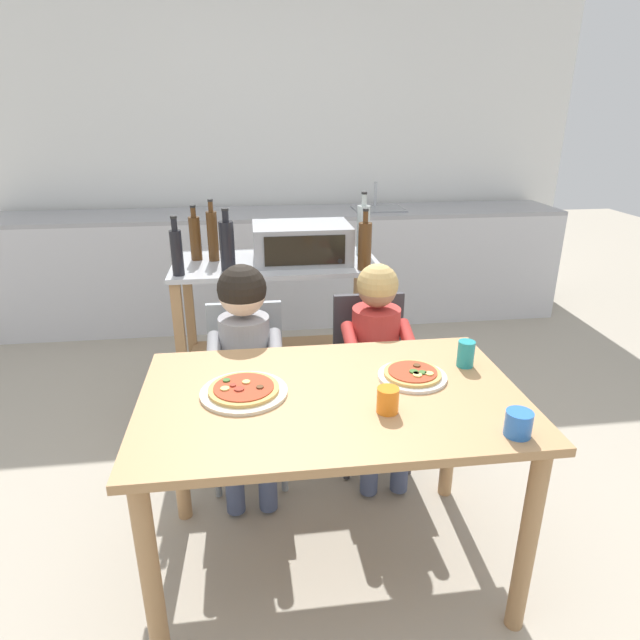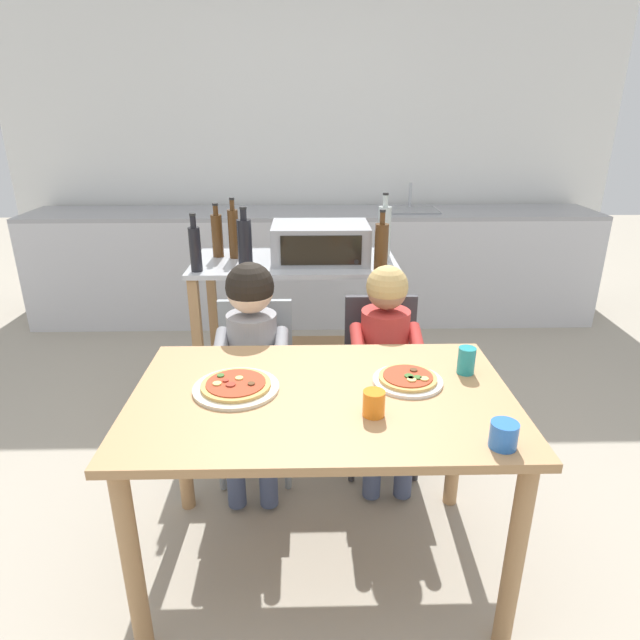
{
  "view_description": "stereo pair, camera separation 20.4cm",
  "coord_description": "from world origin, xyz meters",
  "px_view_note": "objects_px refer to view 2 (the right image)",
  "views": [
    {
      "loc": [
        -0.25,
        -1.59,
        1.64
      ],
      "look_at": [
        0.0,
        0.3,
        0.9
      ],
      "focal_mm": 30.37,
      "sensor_mm": 36.0,
      "label": 1
    },
    {
      "loc": [
        -0.04,
        -1.61,
        1.64
      ],
      "look_at": [
        0.0,
        0.3,
        0.9
      ],
      "focal_mm": 30.37,
      "sensor_mm": 36.0,
      "label": 2
    }
  ],
  "objects_px": {
    "pizza_plate_cream": "(236,386)",
    "dining_table": "(322,421)",
    "toaster_oven": "(320,242)",
    "bottle_slim_sauce": "(381,246)",
    "child_in_red_shirt": "(386,350)",
    "bottle_tall_green_wine": "(195,247)",
    "dining_chair_right": "(381,370)",
    "dining_chair_left": "(256,376)",
    "kitchen_island_cart": "(296,310)",
    "bottle_brown_beer": "(217,234)",
    "bottle_dark_olive_oil": "(245,243)",
    "drinking_cup_orange": "(374,403)",
    "drinking_cup_teal": "(466,360)",
    "drinking_cup_blue": "(504,435)",
    "pizza_plate_white": "(408,379)",
    "bottle_clear_vinegar": "(384,230)",
    "bottle_squat_spirits": "(234,233)",
    "child_in_grey_shirt": "(251,347)"
  },
  "relations": [
    {
      "from": "bottle_dark_olive_oil",
      "to": "drinking_cup_blue",
      "type": "height_order",
      "value": "bottle_dark_olive_oil"
    },
    {
      "from": "bottle_slim_sauce",
      "to": "bottle_squat_spirits",
      "type": "height_order",
      "value": "bottle_squat_spirits"
    },
    {
      "from": "bottle_slim_sauce",
      "to": "bottle_tall_green_wine",
      "type": "distance_m",
      "value": 0.93
    },
    {
      "from": "bottle_clear_vinegar",
      "to": "drinking_cup_orange",
      "type": "xyz_separation_m",
      "value": [
        -0.22,
        -1.46,
        -0.23
      ]
    },
    {
      "from": "drinking_cup_orange",
      "to": "bottle_dark_olive_oil",
      "type": "bearing_deg",
      "value": 112.9
    },
    {
      "from": "pizza_plate_white",
      "to": "drinking_cup_teal",
      "type": "height_order",
      "value": "drinking_cup_teal"
    },
    {
      "from": "bottle_squat_spirits",
      "to": "pizza_plate_cream",
      "type": "distance_m",
      "value": 1.3
    },
    {
      "from": "bottle_tall_green_wine",
      "to": "pizza_plate_cream",
      "type": "bearing_deg",
      "value": -72.81
    },
    {
      "from": "pizza_plate_cream",
      "to": "dining_table",
      "type": "bearing_deg",
      "value": -6.92
    },
    {
      "from": "bottle_clear_vinegar",
      "to": "drinking_cup_teal",
      "type": "xyz_separation_m",
      "value": [
        0.15,
        -1.18,
        -0.23
      ]
    },
    {
      "from": "bottle_slim_sauce",
      "to": "bottle_dark_olive_oil",
      "type": "distance_m",
      "value": 0.69
    },
    {
      "from": "bottle_brown_beer",
      "to": "bottle_slim_sauce",
      "type": "bearing_deg",
      "value": -19.47
    },
    {
      "from": "kitchen_island_cart",
      "to": "dining_chair_left",
      "type": "bearing_deg",
      "value": -106.7
    },
    {
      "from": "bottle_slim_sauce",
      "to": "bottle_clear_vinegar",
      "type": "relative_size",
      "value": 0.89
    },
    {
      "from": "bottle_squat_spirits",
      "to": "dining_table",
      "type": "relative_size",
      "value": 0.25
    },
    {
      "from": "dining_table",
      "to": "pizza_plate_cream",
      "type": "bearing_deg",
      "value": 173.08
    },
    {
      "from": "pizza_plate_cream",
      "to": "toaster_oven",
      "type": "bearing_deg",
      "value": 75.21
    },
    {
      "from": "kitchen_island_cart",
      "to": "bottle_brown_beer",
      "type": "xyz_separation_m",
      "value": [
        -0.42,
        0.08,
        0.41
      ]
    },
    {
      "from": "pizza_plate_cream",
      "to": "pizza_plate_white",
      "type": "relative_size",
      "value": 1.21
    },
    {
      "from": "dining_chair_right",
      "to": "bottle_squat_spirits",
      "type": "bearing_deg",
      "value": 141.38
    },
    {
      "from": "toaster_oven",
      "to": "pizza_plate_white",
      "type": "distance_m",
      "value": 1.21
    },
    {
      "from": "dining_chair_right",
      "to": "kitchen_island_cart",
      "type": "bearing_deg",
      "value": 127.65
    },
    {
      "from": "bottle_tall_green_wine",
      "to": "bottle_clear_vinegar",
      "type": "bearing_deg",
      "value": 15.92
    },
    {
      "from": "dining_chair_left",
      "to": "pizza_plate_cream",
      "type": "bearing_deg",
      "value": -90.02
    },
    {
      "from": "bottle_clear_vinegar",
      "to": "pizza_plate_cream",
      "type": "relative_size",
      "value": 1.18
    },
    {
      "from": "kitchen_island_cart",
      "to": "child_in_red_shirt",
      "type": "distance_m",
      "value": 0.79
    },
    {
      "from": "bottle_clear_vinegar",
      "to": "bottle_tall_green_wine",
      "type": "bearing_deg",
      "value": -164.08
    },
    {
      "from": "bottle_tall_green_wine",
      "to": "pizza_plate_cream",
      "type": "relative_size",
      "value": 0.99
    },
    {
      "from": "kitchen_island_cart",
      "to": "pizza_plate_white",
      "type": "relative_size",
      "value": 4.49
    },
    {
      "from": "drinking_cup_teal",
      "to": "drinking_cup_blue",
      "type": "relative_size",
      "value": 1.25
    },
    {
      "from": "toaster_oven",
      "to": "dining_table",
      "type": "height_order",
      "value": "toaster_oven"
    },
    {
      "from": "kitchen_island_cart",
      "to": "bottle_clear_vinegar",
      "type": "bearing_deg",
      "value": 8.7
    },
    {
      "from": "pizza_plate_cream",
      "to": "drinking_cup_blue",
      "type": "distance_m",
      "value": 0.87
    },
    {
      "from": "bottle_brown_beer",
      "to": "bottle_dark_olive_oil",
      "type": "bearing_deg",
      "value": -53.22
    },
    {
      "from": "bottle_tall_green_wine",
      "to": "child_in_grey_shirt",
      "type": "xyz_separation_m",
      "value": [
        0.31,
        -0.5,
        -0.32
      ]
    },
    {
      "from": "bottle_tall_green_wine",
      "to": "child_in_red_shirt",
      "type": "distance_m",
      "value": 1.08
    },
    {
      "from": "pizza_plate_cream",
      "to": "drinking_cup_orange",
      "type": "xyz_separation_m",
      "value": [
        0.45,
        -0.17,
        0.03
      ]
    },
    {
      "from": "bottle_dark_olive_oil",
      "to": "child_in_grey_shirt",
      "type": "bearing_deg",
      "value": -82.73
    },
    {
      "from": "bottle_tall_green_wine",
      "to": "drinking_cup_orange",
      "type": "relative_size",
      "value": 3.53
    },
    {
      "from": "toaster_oven",
      "to": "bottle_tall_green_wine",
      "type": "relative_size",
      "value": 1.75
    },
    {
      "from": "drinking_cup_orange",
      "to": "drinking_cup_blue",
      "type": "relative_size",
      "value": 1.04
    },
    {
      "from": "bottle_slim_sauce",
      "to": "child_in_red_shirt",
      "type": "distance_m",
      "value": 0.57
    },
    {
      "from": "dining_chair_left",
      "to": "drinking_cup_teal",
      "type": "bearing_deg",
      "value": -32.17
    },
    {
      "from": "bottle_slim_sauce",
      "to": "bottle_clear_vinegar",
      "type": "distance_m",
      "value": 0.3
    },
    {
      "from": "bottle_brown_beer",
      "to": "bottle_dark_olive_oil",
      "type": "relative_size",
      "value": 0.94
    },
    {
      "from": "bottle_squat_spirits",
      "to": "bottle_tall_green_wine",
      "type": "distance_m",
      "value": 0.3
    },
    {
      "from": "dining_chair_left",
      "to": "drinking_cup_orange",
      "type": "distance_m",
      "value": 0.97
    },
    {
      "from": "dining_chair_right",
      "to": "dining_chair_left",
      "type": "bearing_deg",
      "value": -175.52
    },
    {
      "from": "pizza_plate_cream",
      "to": "bottle_dark_olive_oil",
      "type": "bearing_deg",
      "value": 93.81
    },
    {
      "from": "bottle_brown_beer",
      "to": "dining_chair_left",
      "type": "height_order",
      "value": "bottle_brown_beer"
    }
  ]
}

